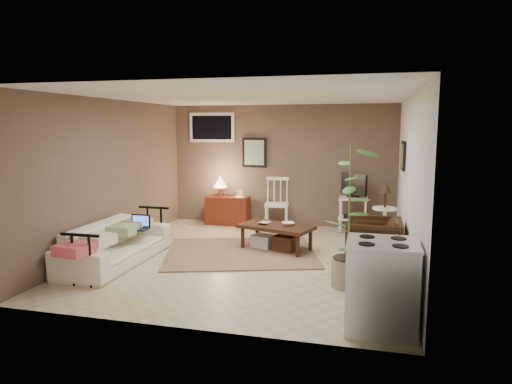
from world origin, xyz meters
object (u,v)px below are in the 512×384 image
(armchair, at_px, (373,240))
(stove, at_px, (381,285))
(coffee_table, at_px, (276,235))
(side_table, at_px, (385,207))
(spindle_chair, at_px, (277,205))
(tv_stand, at_px, (353,201))
(red_console, at_px, (227,208))
(potted_plant, at_px, (349,211))
(sofa, at_px, (116,237))

(armchair, distance_m, stove, 2.03)
(coffee_table, height_order, armchair, armchair)
(side_table, xyz_separation_m, stove, (-0.11, -3.25, -0.23))
(coffee_table, distance_m, spindle_chair, 1.64)
(tv_stand, bearing_deg, red_console, 177.79)
(side_table, bearing_deg, tv_stand, 120.51)
(red_console, height_order, potted_plant, potted_plant)
(tv_stand, relative_size, side_table, 1.02)
(stove, bearing_deg, red_console, 124.58)
(red_console, relative_size, potted_plant, 0.55)
(coffee_table, xyz_separation_m, potted_plant, (1.21, -1.44, 0.71))
(red_console, relative_size, side_table, 0.91)
(coffee_table, distance_m, red_console, 2.17)
(red_console, distance_m, tv_stand, 2.52)
(coffee_table, bearing_deg, armchair, -19.63)
(sofa, bearing_deg, red_console, -14.08)
(sofa, height_order, potted_plant, potted_plant)
(tv_stand, distance_m, armchair, 2.17)
(red_console, bearing_deg, side_table, -18.44)
(tv_stand, bearing_deg, spindle_chair, -179.86)
(armchair, height_order, potted_plant, potted_plant)
(coffee_table, height_order, stove, stove)
(spindle_chair, xyz_separation_m, tv_stand, (1.46, 0.00, 0.12))
(red_console, height_order, tv_stand, tv_stand)
(armchair, distance_m, potted_plant, 1.10)
(sofa, relative_size, spindle_chair, 2.04)
(potted_plant, distance_m, stove, 1.30)
(red_console, xyz_separation_m, tv_stand, (2.50, -0.10, 0.24))
(sofa, relative_size, tv_stand, 1.82)
(potted_plant, bearing_deg, armchair, 71.45)
(coffee_table, xyz_separation_m, armchair, (1.51, -0.54, 0.14))
(coffee_table, xyz_separation_m, stove, (1.58, -2.57, 0.20))
(coffee_table, relative_size, armchair, 1.66)
(sofa, xyz_separation_m, side_table, (3.79, 1.94, 0.28))
(coffee_table, relative_size, sofa, 0.64)
(spindle_chair, relative_size, potted_plant, 0.55)
(side_table, relative_size, armchair, 1.40)
(side_table, bearing_deg, sofa, -152.91)
(tv_stand, bearing_deg, stove, -84.06)
(armchair, bearing_deg, side_table, 171.89)
(armchair, xyz_separation_m, potted_plant, (-0.30, -0.90, 0.56))
(red_console, bearing_deg, spindle_chair, -5.46)
(tv_stand, height_order, potted_plant, potted_plant)
(red_console, bearing_deg, tv_stand, -2.21)
(sofa, bearing_deg, coffee_table, -59.05)
(coffee_table, bearing_deg, red_console, 128.74)
(sofa, xyz_separation_m, stove, (3.68, -1.31, 0.05))
(side_table, xyz_separation_m, potted_plant, (-0.48, -2.11, 0.28))
(spindle_chair, distance_m, tv_stand, 1.46)
(spindle_chair, bearing_deg, red_console, 174.54)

